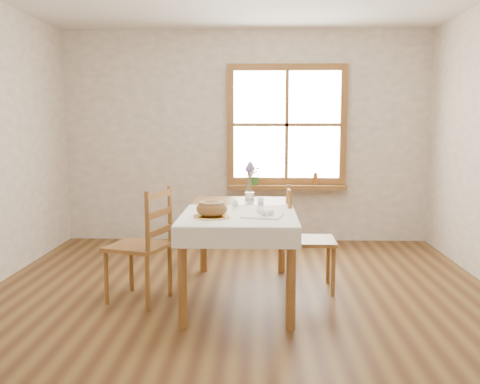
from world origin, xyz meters
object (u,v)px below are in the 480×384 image
object	(u,v)px
flower_vase	(250,198)
dining_table	(240,219)
chair_right	(310,239)
bread_plate	(212,217)
chair_left	(138,244)

from	to	relation	value
flower_vase	dining_table	bearing A→B (deg)	-101.50
chair_right	dining_table	bearing A→B (deg)	108.04
bread_plate	dining_table	bearing A→B (deg)	65.58
chair_left	flower_vase	size ratio (longest dim) A/B	10.49
chair_right	bread_plate	bearing A→B (deg)	128.60
chair_left	chair_right	size ratio (longest dim) A/B	1.04
bread_plate	flower_vase	bearing A→B (deg)	71.21
chair_left	bread_plate	bearing A→B (deg)	83.61
bread_plate	flower_vase	xyz separation A→B (m)	(0.27, 0.81, 0.03)
dining_table	chair_right	bearing A→B (deg)	17.10
flower_vase	chair_left	bearing A→B (deg)	-150.63
chair_right	flower_vase	world-z (taller)	chair_right
dining_table	chair_left	world-z (taller)	chair_left
chair_left	chair_right	xyz separation A→B (m)	(1.46, 0.34, -0.02)
chair_right	flower_vase	bearing A→B (deg)	72.92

